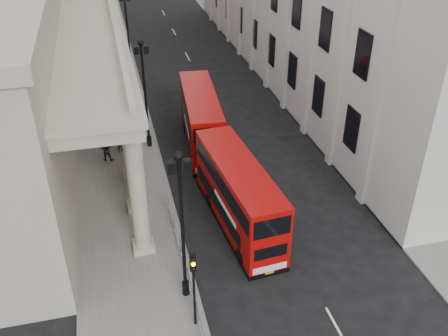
# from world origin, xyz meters

# --- Properties ---
(sidewalk_west) EXTENTS (6.00, 140.00, 0.12)m
(sidewalk_west) POSITION_xyz_m (-3.00, 30.00, 0.06)
(sidewalk_west) COLOR slate
(sidewalk_west) RESTS_ON ground
(sidewalk_east) EXTENTS (3.00, 140.00, 0.12)m
(sidewalk_east) POSITION_xyz_m (13.50, 30.00, 0.06)
(sidewalk_east) COLOR slate
(sidewalk_east) RESTS_ON ground
(kerb) EXTENTS (0.20, 140.00, 0.14)m
(kerb) POSITION_xyz_m (-0.05, 30.00, 0.07)
(kerb) COLOR slate
(kerb) RESTS_ON ground
(lamp_post_south) EXTENTS (1.05, 0.44, 8.32)m
(lamp_post_south) POSITION_xyz_m (-0.60, 4.00, 4.91)
(lamp_post_south) COLOR black
(lamp_post_south) RESTS_ON sidewalk_west
(lamp_post_mid) EXTENTS (1.05, 0.44, 8.32)m
(lamp_post_mid) POSITION_xyz_m (-0.60, 20.00, 4.91)
(lamp_post_mid) COLOR black
(lamp_post_mid) RESTS_ON sidewalk_west
(lamp_post_north) EXTENTS (1.05, 0.44, 8.32)m
(lamp_post_north) POSITION_xyz_m (-0.60, 36.00, 4.91)
(lamp_post_north) COLOR black
(lamp_post_north) RESTS_ON sidewalk_west
(traffic_light) EXTENTS (0.28, 0.33, 4.30)m
(traffic_light) POSITION_xyz_m (-0.50, 1.98, 3.11)
(traffic_light) COLOR black
(traffic_light) RESTS_ON sidewalk_west
(crowd_barriers) EXTENTS (0.50, 18.75, 1.10)m
(crowd_barriers) POSITION_xyz_m (-0.35, 2.23, 0.67)
(crowd_barriers) COLOR gray
(crowd_barriers) RESTS_ON sidewalk_west
(bus_near) EXTENTS (3.20, 9.91, 4.20)m
(bus_near) POSITION_xyz_m (3.52, 9.08, 2.20)
(bus_near) COLOR #AE0908
(bus_near) RESTS_ON ground
(bus_far) EXTENTS (3.18, 9.91, 4.21)m
(bus_far) POSITION_xyz_m (3.39, 19.50, 2.20)
(bus_far) COLOR #B00908
(bus_far) RESTS_ON ground
(pedestrian_a) EXTENTS (0.67, 0.47, 1.74)m
(pedestrian_a) POSITION_xyz_m (-2.44, 14.73, 0.99)
(pedestrian_a) COLOR black
(pedestrian_a) RESTS_ON sidewalk_west
(pedestrian_b) EXTENTS (1.03, 0.89, 1.84)m
(pedestrian_b) POSITION_xyz_m (-3.87, 18.56, 1.04)
(pedestrian_b) COLOR black
(pedestrian_b) RESTS_ON sidewalk_west
(pedestrian_c) EXTENTS (0.93, 0.69, 1.72)m
(pedestrian_c) POSITION_xyz_m (-2.72, 19.60, 0.98)
(pedestrian_c) COLOR black
(pedestrian_c) RESTS_ON sidewalk_west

